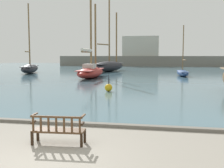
% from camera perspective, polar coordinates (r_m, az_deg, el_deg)
% --- Properties ---
extents(ground_plane, '(160.00, 160.00, 0.00)m').
position_cam_1_polar(ground_plane, '(7.69, -14.83, -15.07)').
color(ground_plane, gray).
extents(harbor_water, '(100.00, 80.00, 0.08)m').
position_cam_1_polar(harbor_water, '(50.62, 7.41, 2.78)').
color(harbor_water, slate).
rests_on(harbor_water, ground).
extents(quay_edge_kerb, '(40.00, 0.30, 0.12)m').
position_cam_1_polar(quay_edge_kerb, '(11.10, -6.08, -8.04)').
color(quay_edge_kerb, slate).
rests_on(quay_edge_kerb, ground).
extents(park_bench, '(1.63, 0.63, 0.92)m').
position_cam_1_polar(park_bench, '(8.83, -10.86, -9.01)').
color(park_bench, black).
rests_on(park_bench, ground).
extents(sailboat_outer_port, '(4.95, 10.01, 14.26)m').
position_cam_1_polar(sailboat_outer_port, '(45.82, -0.67, 3.86)').
color(sailboat_outer_port, black).
rests_on(sailboat_outer_port, harbor_water).
extents(sailboat_mid_starboard, '(1.70, 5.43, 6.41)m').
position_cam_1_polar(sailboat_mid_starboard, '(36.86, 14.16, 2.30)').
color(sailboat_mid_starboard, navy).
rests_on(sailboat_mid_starboard, harbor_water).
extents(sailboat_mid_port, '(2.50, 8.52, 10.54)m').
position_cam_1_polar(sailboat_mid_port, '(32.93, -4.35, 2.79)').
color(sailboat_mid_port, maroon).
rests_on(sailboat_mid_port, harbor_water).
extents(sailboat_distant_harbor, '(3.98, 7.96, 10.16)m').
position_cam_1_polar(sailboat_distant_harbor, '(43.40, -16.36, 3.14)').
color(sailboat_distant_harbor, black).
rests_on(sailboat_distant_harbor, harbor_water).
extents(channel_buoy, '(0.56, 0.56, 1.26)m').
position_cam_1_polar(channel_buoy, '(20.53, -0.71, -0.72)').
color(channel_buoy, gold).
rests_on(channel_buoy, harbor_water).
extents(far_breakwater, '(46.26, 2.40, 7.26)m').
position_cam_1_polar(far_breakwater, '(68.00, 8.00, 5.30)').
color(far_breakwater, slate).
rests_on(far_breakwater, ground).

